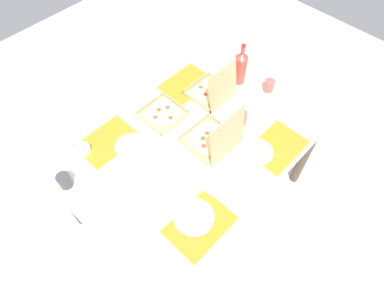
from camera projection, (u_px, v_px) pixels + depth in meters
The scene contains 20 objects.
ground_plane at pixel (192, 198), 2.79m from camera, with size 6.00×6.00×0.00m, color beige.
dining_table at pixel (192, 153), 2.24m from camera, with size 1.59×1.11×0.78m.
placemat_near_left at pixel (186, 83), 2.47m from camera, with size 0.36×0.26×0.00m, color orange.
placemat_near_right at pixel (108, 141), 2.17m from camera, with size 0.36×0.26×0.00m, color orange.
placemat_far_left at pixel (277, 147), 2.15m from camera, with size 0.36×0.26×0.00m, color orange.
placemat_far_right at pixel (200, 225), 1.85m from camera, with size 0.36×0.26×0.00m, color orange.
pizza_box_edge_far at pixel (213, 139), 2.12m from camera, with size 0.29×0.30×0.33m.
pizza_box_corner_right at pixel (212, 91), 2.36m from camera, with size 0.27×0.27×0.30m.
pizza_box_center at pixel (162, 114), 2.29m from camera, with size 0.26×0.26×0.04m.
plate_near_left at pixel (218, 180), 2.00m from camera, with size 0.22×0.22×0.03m.
plate_middle at pixel (131, 147), 2.13m from camera, with size 0.20×0.20×0.03m.
plate_far_right at pixel (194, 217), 1.86m from camera, with size 0.22×0.22×0.02m.
plate_near_right at pixel (257, 152), 2.11m from camera, with size 0.20×0.20×0.03m.
soda_bottle at pixel (240, 67), 2.38m from camera, with size 0.09×0.09×0.32m.
cup_red at pixel (242, 118), 2.22m from camera, with size 0.07×0.07×0.10m, color #BF4742.
cup_clear_right at pixel (269, 86), 2.40m from camera, with size 0.07×0.07×0.09m, color #BF4742.
cup_spare at pixel (65, 181), 1.95m from camera, with size 0.08×0.08×0.09m, color #333338.
condiment_bowl at pixel (83, 149), 2.11m from camera, with size 0.10×0.10×0.04m, color white.
fork_by_near_right at pixel (113, 213), 1.88m from camera, with size 0.19×0.02×0.01m, color #B7B7BC.
fork_by_far_left at pixel (146, 237), 1.81m from camera, with size 0.19×0.02×0.01m, color #B7B7BC.
Camera 1 is at (0.90, 0.86, 2.54)m, focal length 31.81 mm.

